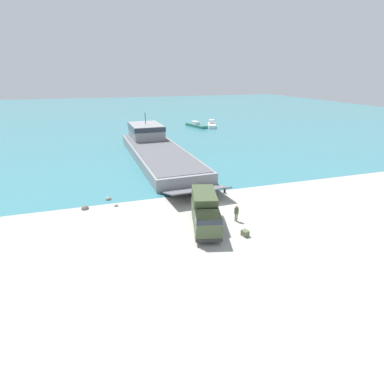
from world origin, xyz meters
TOP-DOWN VIEW (x-y plane):
  - ground_plane at (0.00, 0.00)m, footprint 240.00×240.00m
  - water_surface at (0.00, 94.77)m, footprint 240.00×180.00m
  - landing_craft at (-1.34, 26.07)m, footprint 10.12×38.95m
  - military_truck at (-1.97, -4.13)m, footprint 4.25×7.97m
  - soldier_on_ramp at (1.63, -4.01)m, footprint 0.50×0.45m
  - moored_boat_a at (16.63, 55.48)m, footprint 4.60×8.79m
  - moored_boat_b at (20.91, 53.70)m, footprint 4.09×6.97m
  - mooring_bollard at (3.69, 3.88)m, footprint 0.35×0.35m
  - cargo_crate at (1.10, -7.17)m, footprint 0.72×0.80m
  - shoreline_rock_a at (-10.43, 3.82)m, footprint 0.54×0.54m
  - shoreline_rock_b at (-11.22, 6.18)m, footprint 0.77×0.77m
  - shoreline_rock_c at (3.92, 5.69)m, footprint 0.86×0.86m
  - shoreline_rock_d at (-13.98, 4.09)m, footprint 0.90×0.90m

SIDE VIEW (x-z plane):
  - ground_plane at x=0.00m, z-range 0.00..0.00m
  - shoreline_rock_a at x=-10.43m, z-range -0.27..0.27m
  - shoreline_rock_b at x=-11.22m, z-range -0.39..0.39m
  - shoreline_rock_c at x=3.92m, z-range -0.43..0.43m
  - shoreline_rock_d at x=-13.98m, z-range -0.45..0.45m
  - water_surface at x=0.00m, z-range 0.00..0.01m
  - cargo_crate at x=1.10m, z-range 0.00..0.57m
  - mooring_bollard at x=3.69m, z-range 0.03..0.74m
  - moored_boat_a at x=16.63m, z-range -0.27..1.35m
  - moored_boat_b at x=20.91m, z-range -0.36..1.79m
  - soldier_on_ramp at x=1.63m, z-range 0.15..1.97m
  - landing_craft at x=-1.34m, z-range -1.92..5.29m
  - military_truck at x=-1.97m, z-range 0.04..3.39m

